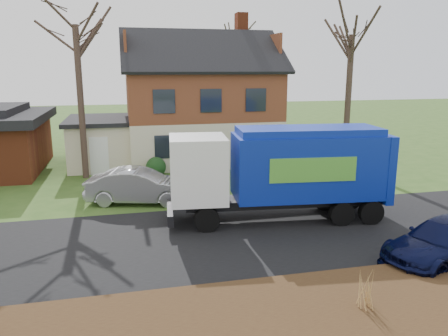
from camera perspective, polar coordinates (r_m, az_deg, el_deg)
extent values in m
plane|color=#30501A|center=(15.17, -1.38, -9.40)|extent=(120.00, 120.00, 0.00)
cube|color=black|center=(15.17, -1.38, -9.37)|extent=(80.00, 7.00, 0.02)
cube|color=#311B10|center=(10.53, 4.84, -19.33)|extent=(80.00, 3.50, 0.30)
cube|color=beige|center=(28.51, -3.17, 3.98)|extent=(9.00, 7.50, 2.70)
cube|color=#573119|center=(28.22, -3.24, 9.51)|extent=(9.00, 7.50, 2.80)
cube|color=brown|center=(29.92, 2.26, 18.07)|extent=(0.70, 0.90, 1.60)
cube|color=beige|center=(27.65, -15.76, 3.13)|extent=(3.50, 5.50, 2.60)
cube|color=black|center=(27.46, -15.94, 6.05)|extent=(3.90, 5.90, 0.24)
cylinder|color=black|center=(15.76, -2.28, -6.74)|extent=(0.95, 0.40, 0.92)
cylinder|color=black|center=(17.52, -2.84, -4.71)|extent=(0.95, 0.40, 0.92)
cylinder|color=black|center=(16.95, 15.11, -5.77)|extent=(0.95, 0.40, 0.92)
cylinder|color=black|center=(18.60, 12.94, -3.98)|extent=(0.95, 0.40, 0.92)
cylinder|color=black|center=(17.41, 18.64, -5.51)|extent=(0.95, 0.40, 0.92)
cylinder|color=black|center=(19.02, 16.21, -3.79)|extent=(0.95, 0.40, 0.92)
cube|color=black|center=(17.08, 7.89, -4.26)|extent=(7.70, 1.81, 0.31)
cube|color=white|center=(16.17, -3.42, -0.08)|extent=(2.25, 2.41, 2.40)
cube|color=black|center=(16.10, -6.89, 0.28)|extent=(0.26, 1.95, 0.80)
cube|color=black|center=(16.58, -7.03, -5.73)|extent=(0.44, 2.23, 0.40)
cube|color=#0C2393|center=(16.97, 10.78, 0.33)|extent=(5.78, 2.76, 2.40)
cube|color=#0C2393|center=(16.73, 10.98, 4.78)|extent=(5.49, 2.46, 0.27)
cube|color=#0C2393|center=(18.09, 19.49, 0.30)|extent=(0.53, 2.28, 2.57)
cube|color=#4E9D33|center=(15.86, 11.60, -0.25)|extent=(3.18, 0.35, 0.89)
cube|color=#4E9D33|center=(17.96, 9.28, 1.37)|extent=(3.18, 0.35, 0.89)
imported|color=#9A9CA1|center=(19.36, -10.94, -2.33)|extent=(4.82, 2.66, 1.51)
imported|color=black|center=(14.93, 26.93, -8.56)|extent=(4.84, 3.08, 1.31)
cylinder|color=#412F27|center=(24.07, -18.19, 7.95)|extent=(0.33, 0.33, 7.90)
cylinder|color=#3E2F25|center=(26.71, 15.87, 8.23)|extent=(0.35, 0.35, 7.62)
cylinder|color=#3A3223|center=(37.33, 1.12, 9.82)|extent=(0.29, 0.29, 7.52)
cone|color=tan|center=(11.04, 17.93, -14.55)|extent=(0.04, 0.04, 0.97)
cone|color=tan|center=(10.96, 17.22, -14.69)|extent=(0.04, 0.04, 0.97)
cone|color=tan|center=(11.11, 18.63, -14.40)|extent=(0.04, 0.04, 0.97)
cone|color=tan|center=(11.13, 17.60, -14.28)|extent=(0.04, 0.04, 0.97)
cone|color=tan|center=(10.95, 18.26, -14.81)|extent=(0.04, 0.04, 0.97)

